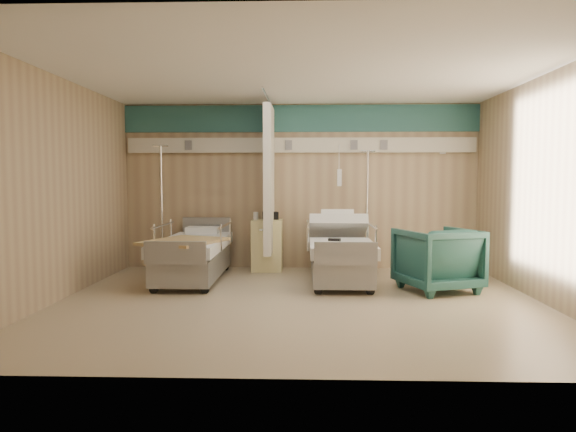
{
  "coord_description": "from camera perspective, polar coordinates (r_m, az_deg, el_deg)",
  "views": [
    {
      "loc": [
        0.07,
        -6.29,
        1.51
      ],
      "look_at": [
        -0.15,
        0.6,
        1.03
      ],
      "focal_mm": 32.0,
      "sensor_mm": 36.0,
      "label": 1
    }
  ],
  "objects": [
    {
      "name": "iv_stand_left",
      "position": [
        8.69,
        -13.79,
        -3.27
      ],
      "size": [
        0.37,
        0.37,
        2.08
      ],
      "rotation": [
        0.0,
        0.0,
        -0.41
      ],
      "color": "silver",
      "rests_on": "ground"
    },
    {
      "name": "waffle_blanket",
      "position": [
        7.22,
        16.55,
        -0.99
      ],
      "size": [
        0.68,
        0.63,
        0.06
      ],
      "primitive_type": "cube",
      "rotation": [
        0.0,
        0.0,
        3.38
      ],
      "color": "silver",
      "rests_on": "visitor_armchair"
    },
    {
      "name": "ground",
      "position": [
        6.47,
        1.18,
        -9.48
      ],
      "size": [
        6.0,
        5.0,
        0.0
      ],
      "primitive_type": "cube",
      "color": "tan",
      "rests_on": "ground"
    },
    {
      "name": "visitor_armchair",
      "position": [
        7.29,
        16.25,
        -4.63
      ],
      "size": [
        1.2,
        1.21,
        0.87
      ],
      "primitive_type": "imported",
      "rotation": [
        0.0,
        0.0,
        3.48
      ],
      "color": "#1F4F48",
      "rests_on": "ground"
    },
    {
      "name": "bedside_cabinet",
      "position": [
        8.58,
        -2.33,
        -3.25
      ],
      "size": [
        0.5,
        0.48,
        0.85
      ],
      "primitive_type": "cube",
      "color": "#F6E69A",
      "rests_on": "ground"
    },
    {
      "name": "iv_stand_right",
      "position": [
        8.56,
        8.75,
        -3.43
      ],
      "size": [
        0.36,
        0.36,
        2.0
      ],
      "rotation": [
        0.0,
        0.0,
        0.33
      ],
      "color": "silver",
      "rests_on": "ground"
    },
    {
      "name": "bed_right",
      "position": [
        7.7,
        5.78,
        -4.93
      ],
      "size": [
        1.0,
        2.16,
        0.63
      ],
      "primitive_type": null,
      "color": "silver",
      "rests_on": "ground"
    },
    {
      "name": "room_walls",
      "position": [
        6.56,
        0.96,
        7.1
      ],
      "size": [
        6.04,
        5.04,
        2.82
      ],
      "color": "tan",
      "rests_on": "ground"
    },
    {
      "name": "toiletry_bag",
      "position": [
        8.57,
        -1.96,
        0.04
      ],
      "size": [
        0.28,
        0.22,
        0.13
      ],
      "primitive_type": "cube",
      "rotation": [
        0.0,
        0.0,
        0.3
      ],
      "color": "black",
      "rests_on": "bedside_cabinet"
    },
    {
      "name": "bed_left",
      "position": [
        7.87,
        -10.48,
        -4.79
      ],
      "size": [
        1.0,
        2.16,
        0.63
      ],
      "primitive_type": null,
      "color": "silver",
      "rests_on": "ground"
    },
    {
      "name": "white_cup",
      "position": [
        8.62,
        -3.6,
        0.03
      ],
      "size": [
        0.1,
        0.1,
        0.13
      ],
      "primitive_type": "cylinder",
      "rotation": [
        0.0,
        0.0,
        0.2
      ],
      "color": "white",
      "rests_on": "bedside_cabinet"
    },
    {
      "name": "tan_blanket",
      "position": [
        7.38,
        -11.5,
        -2.76
      ],
      "size": [
        1.23,
        1.35,
        0.04
      ],
      "primitive_type": "cube",
      "rotation": [
        0.0,
        0.0,
        -0.39
      ],
      "color": "tan",
      "rests_on": "bed_left"
    },
    {
      "name": "call_remote",
      "position": [
        7.45,
        5.18,
        -2.64
      ],
      "size": [
        0.19,
        0.13,
        0.04
      ],
      "primitive_type": "cube",
      "rotation": [
        0.0,
        0.0,
        -0.36
      ],
      "color": "black",
      "rests_on": "bed_right"
    }
  ]
}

